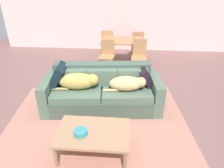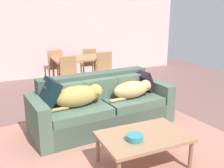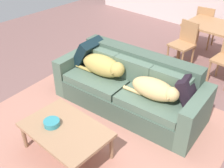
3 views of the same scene
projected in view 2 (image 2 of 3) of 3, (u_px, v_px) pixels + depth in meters
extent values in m
plane|color=#7D5754|center=(107.00, 131.00, 4.16)|extent=(10.00, 10.00, 0.00)
cube|color=silver|center=(51.00, 30.00, 7.30)|extent=(8.00, 0.12, 2.70)
cube|color=tan|center=(126.00, 149.00, 3.59)|extent=(3.55, 3.51, 0.01)
cube|color=#435648|center=(103.00, 117.00, 4.26)|extent=(2.02, 1.04, 0.34)
cube|color=#516958|center=(75.00, 109.00, 3.97)|extent=(1.02, 0.92, 0.13)
cube|color=#516958|center=(128.00, 99.00, 4.43)|extent=(1.02, 0.92, 0.13)
cube|color=#435648|center=(95.00, 84.00, 4.39)|extent=(1.96, 0.42, 0.39)
cube|color=#516958|center=(64.00, 94.00, 3.95)|extent=(0.61, 0.21, 0.33)
cube|color=#516958|center=(100.00, 89.00, 4.24)|extent=(0.61, 0.21, 0.33)
cube|color=#516958|center=(130.00, 84.00, 4.52)|extent=(0.61, 0.21, 0.33)
cube|color=#516958|center=(38.00, 122.00, 3.71)|extent=(0.26, 0.88, 0.65)
cube|color=#516958|center=(155.00, 98.00, 4.72)|extent=(0.26, 0.88, 0.65)
ellipsoid|color=tan|center=(77.00, 96.00, 3.88)|extent=(0.73, 0.39, 0.32)
sphere|color=tan|center=(95.00, 91.00, 4.00)|extent=(0.22, 0.22, 0.22)
cone|color=olive|center=(98.00, 93.00, 3.92)|extent=(0.11, 0.13, 0.10)
cylinder|color=tan|center=(58.00, 109.00, 3.71)|extent=(0.32, 0.08, 0.05)
ellipsoid|color=#DDB271|center=(131.00, 90.00, 4.28)|extent=(0.67, 0.38, 0.28)
sphere|color=#DDB271|center=(145.00, 86.00, 4.38)|extent=(0.19, 0.19, 0.19)
cone|color=#A58555|center=(148.00, 87.00, 4.31)|extent=(0.10, 0.11, 0.09)
cylinder|color=#DDB271|center=(118.00, 100.00, 4.12)|extent=(0.29, 0.08, 0.05)
cube|color=black|center=(47.00, 95.00, 3.80)|extent=(0.40, 0.49, 0.48)
cube|color=black|center=(143.00, 82.00, 4.64)|extent=(0.36, 0.43, 0.40)
cube|color=#A87C59|center=(144.00, 137.00, 3.13)|extent=(1.06, 0.71, 0.04)
cylinder|color=#8F694C|center=(191.00, 155.00, 3.11)|extent=(0.05, 0.05, 0.37)
cylinder|color=#8F694C|center=(98.00, 149.00, 3.26)|extent=(0.05, 0.05, 0.37)
cylinder|color=#8F694C|center=(161.00, 134.00, 3.64)|extent=(0.05, 0.05, 0.37)
cylinder|color=teal|center=(135.00, 138.00, 2.99)|extent=(0.20, 0.20, 0.07)
cube|color=#AF7B50|center=(78.00, 58.00, 6.27)|extent=(1.20, 0.82, 0.04)
cylinder|color=#956944|center=(60.00, 79.00, 5.85)|extent=(0.05, 0.05, 0.73)
cylinder|color=#956944|center=(105.00, 75.00, 6.28)|extent=(0.05, 0.05, 0.73)
cylinder|color=#956944|center=(53.00, 73.00, 6.48)|extent=(0.05, 0.05, 0.73)
cylinder|color=#956944|center=(95.00, 69.00, 6.91)|extent=(0.05, 0.05, 0.73)
cube|color=#AF7B50|center=(70.00, 77.00, 5.65)|extent=(0.44, 0.44, 0.04)
cube|color=#AF7B50|center=(68.00, 66.00, 5.75)|extent=(0.36, 0.08, 0.41)
cylinder|color=#9E6F48|center=(64.00, 91.00, 5.51)|extent=(0.04, 0.04, 0.44)
cylinder|color=#9E6F48|center=(79.00, 89.00, 5.61)|extent=(0.04, 0.04, 0.44)
cylinder|color=#9E6F48|center=(62.00, 86.00, 5.82)|extent=(0.04, 0.04, 0.44)
cylinder|color=#9E6F48|center=(77.00, 85.00, 5.92)|extent=(0.04, 0.04, 0.44)
cube|color=#AF7B50|center=(107.00, 74.00, 5.96)|extent=(0.42, 0.42, 0.04)
cube|color=#AF7B50|center=(104.00, 62.00, 6.05)|extent=(0.36, 0.06, 0.46)
cylinder|color=#9E6F48|center=(102.00, 87.00, 5.81)|extent=(0.04, 0.04, 0.44)
cylinder|color=#9E6F48|center=(116.00, 85.00, 5.93)|extent=(0.04, 0.04, 0.44)
cylinder|color=#9E6F48|center=(98.00, 83.00, 6.12)|extent=(0.04, 0.04, 0.44)
cylinder|color=#9E6F48|center=(111.00, 81.00, 6.24)|extent=(0.04, 0.04, 0.44)
cube|color=#AF7B50|center=(53.00, 67.00, 6.68)|extent=(0.45, 0.45, 0.04)
cube|color=#AF7B50|center=(55.00, 59.00, 6.46)|extent=(0.36, 0.08, 0.44)
cylinder|color=#9E6F48|center=(58.00, 74.00, 6.97)|extent=(0.04, 0.04, 0.44)
cylinder|color=#9E6F48|center=(45.00, 76.00, 6.79)|extent=(0.04, 0.04, 0.44)
cylinder|color=#9E6F48|center=(62.00, 77.00, 6.69)|extent=(0.04, 0.04, 0.44)
cylinder|color=#9E6F48|center=(50.00, 78.00, 6.52)|extent=(0.04, 0.04, 0.44)
cube|color=#AF7B50|center=(88.00, 64.00, 7.17)|extent=(0.44, 0.44, 0.04)
cube|color=#AF7B50|center=(90.00, 57.00, 6.94)|extent=(0.36, 0.07, 0.42)
cylinder|color=#9E6F48|center=(93.00, 70.00, 7.44)|extent=(0.04, 0.04, 0.42)
cylinder|color=#9E6F48|center=(81.00, 71.00, 7.34)|extent=(0.04, 0.04, 0.42)
cylinder|color=#9E6F48|center=(96.00, 73.00, 7.13)|extent=(0.04, 0.04, 0.42)
cylinder|color=#9E6F48|center=(84.00, 74.00, 7.02)|extent=(0.04, 0.04, 0.42)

